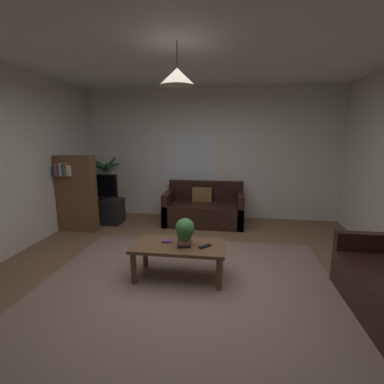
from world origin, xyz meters
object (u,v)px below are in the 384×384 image
potted_plant_on_table (185,231)px  pendant_lamp (177,77)px  coffee_table (179,250)px  tv (98,186)px  remote_on_table_1 (184,247)px  bookshelf_corner (76,193)px  remote_on_table_0 (205,246)px  potted_palm_corner (106,186)px  couch_under_window (204,210)px  tv_stand (100,211)px  book_on_table_0 (167,241)px

potted_plant_on_table → pendant_lamp: bearing=164.7°
coffee_table → pendant_lamp: (-0.00, 0.00, 2.01)m
tv → pendant_lamp: bearing=-44.4°
remote_on_table_1 → bookshelf_corner: bookshelf_corner is taller
remote_on_table_0 → potted_palm_corner: 3.54m
tv → potted_plant_on_table: bearing=-43.6°
potted_plant_on_table → couch_under_window: bearing=89.6°
couch_under_window → potted_plant_on_table: 2.30m
potted_plant_on_table → remote_on_table_0: bearing=-2.8°
tv → potted_palm_corner: bearing=99.4°
tv → tv_stand: bearing=90.0°
potted_plant_on_table → book_on_table_0: bearing=161.4°
potted_plant_on_table → remote_on_table_1: bearing=-91.8°
remote_on_table_0 → potted_palm_corner: size_ratio=0.11×
potted_plant_on_table → tv_stand: (-2.09, 2.01, -0.37)m
remote_on_table_1 → book_on_table_0: bearing=-135.4°
book_on_table_0 → bookshelf_corner: bearing=145.0°
book_on_table_0 → potted_palm_corner: 3.15m
couch_under_window → pendant_lamp: (-0.09, -2.25, 2.10)m
book_on_table_0 → potted_plant_on_table: (0.24, -0.08, 0.17)m
pendant_lamp → remote_on_table_1: bearing=-47.1°
tv_stand → remote_on_table_1: bearing=-44.8°
remote_on_table_0 → tv_stand: bearing=-177.1°
tv_stand → tv: size_ratio=1.12×
remote_on_table_1 → potted_plant_on_table: size_ratio=0.46×
potted_plant_on_table → pendant_lamp: (-0.08, 0.02, 1.76)m
remote_on_table_1 → potted_plant_on_table: (0.00, 0.06, 0.17)m
remote_on_table_1 → couch_under_window: bearing=164.9°
tv_stand → remote_on_table_0: bearing=-40.9°
remote_on_table_0 → pendant_lamp: bearing=-142.2°
potted_palm_corner → remote_on_table_1: bearing=-50.1°
couch_under_window → remote_on_table_0: 2.30m
couch_under_window → tv: size_ratio=1.94×
remote_on_table_0 → tv_stand: (-2.34, 2.02, -0.20)m
couch_under_window → potted_plant_on_table: bearing=-90.4°
coffee_table → potted_palm_corner: (-2.10, 2.53, 0.30)m
couch_under_window → remote_on_table_1: couch_under_window is taller
coffee_table → pendant_lamp: bearing=175.2°
tv_stand → potted_palm_corner: potted_palm_corner is taller
tv → bookshelf_corner: size_ratio=0.57×
coffee_table → remote_on_table_0: 0.34m
coffee_table → tv: bearing=135.6°
remote_on_table_1 → potted_palm_corner: 3.41m
book_on_table_0 → tv_stand: tv_stand is taller
book_on_table_0 → tv: tv is taller
remote_on_table_1 → potted_palm_corner: size_ratio=0.11×
tv → bookshelf_corner: 0.52m
potted_palm_corner → bookshelf_corner: size_ratio=1.01×
remote_on_table_1 → tv_stand: size_ratio=0.18×
remote_on_table_1 → tv: tv is taller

